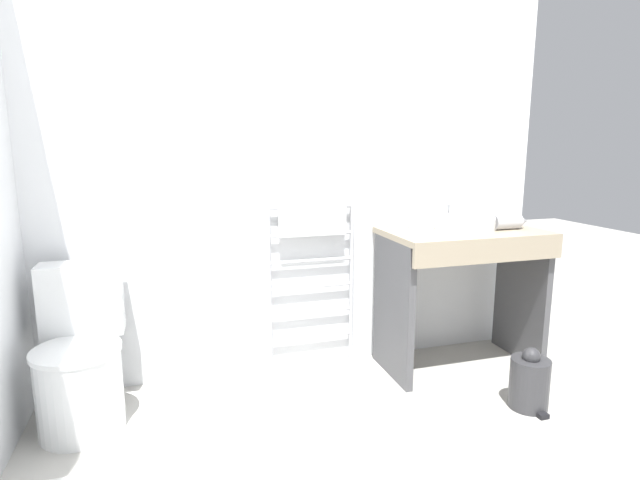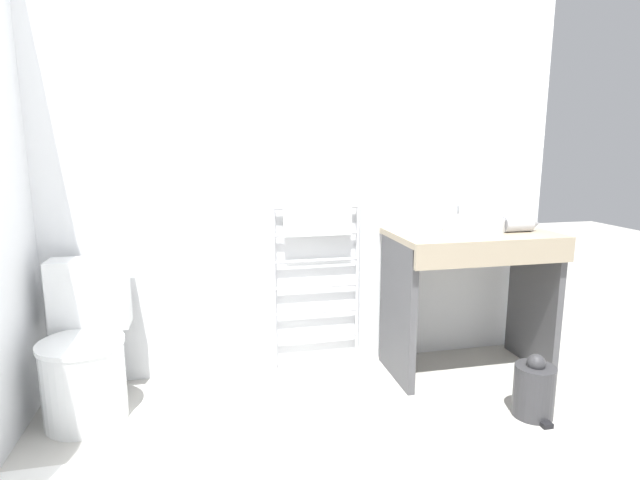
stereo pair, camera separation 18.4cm
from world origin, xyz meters
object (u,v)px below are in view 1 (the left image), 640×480
trash_bin (529,382)px  cup_near_wall (394,220)px  hair_dryer (506,221)px  sink_basin (465,223)px  toilet (80,362)px  cup_near_edge (415,221)px  towel_radiator (312,250)px

trash_bin → cup_near_wall: bearing=119.7°
cup_near_wall → hair_dryer: cup_near_wall is taller
sink_basin → trash_bin: sink_basin is taller
toilet → cup_near_edge: (1.81, 0.18, 0.57)m
hair_dryer → trash_bin: (-0.19, -0.51, -0.73)m
toilet → hair_dryer: 2.39m
cup_near_wall → trash_bin: 1.13m
cup_near_edge → cup_near_wall: bearing=149.6°
sink_basin → towel_radiator: bearing=163.9°
towel_radiator → cup_near_edge: size_ratio=10.67×
sink_basin → cup_near_wall: (-0.35, 0.20, 0.00)m
trash_bin → towel_radiator: bearing=139.7°
cup_near_wall → toilet: bearing=-172.1°
towel_radiator → trash_bin: 1.33m
towel_radiator → cup_near_edge: 0.63m
trash_bin → cup_near_edge: bearing=115.1°
toilet → trash_bin: size_ratio=2.37×
toilet → sink_basin: 2.13m
cup_near_edge → trash_bin: (0.32, -0.68, -0.74)m
toilet → towel_radiator: 1.31m
hair_dryer → towel_radiator: bearing=166.5°
towel_radiator → trash_bin: towel_radiator is taller
toilet → sink_basin: (2.06, 0.03, 0.57)m
towel_radiator → sink_basin: towel_radiator is taller
toilet → hair_dryer: hair_dryer is taller
sink_basin → hair_dryer: hair_dryer is taller
sink_basin → trash_bin: bearing=-82.4°
cup_near_wall → hair_dryer: (0.61, -0.23, -0.00)m
towel_radiator → sink_basin: 0.89m
cup_near_edge → trash_bin: bearing=-64.9°
cup_near_edge → hair_dryer: size_ratio=0.41×
toilet → sink_basin: size_ratio=2.29×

